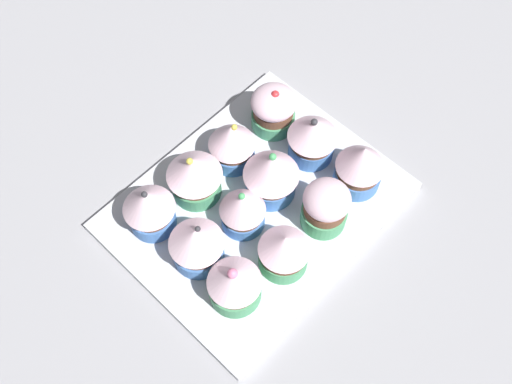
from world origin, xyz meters
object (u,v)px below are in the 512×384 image
Objects in this scene: cupcake_1 at (232,143)px; cupcake_2 at (195,175)px; baking_tray at (256,206)px; cupcake_11 at (235,283)px; cupcake_4 at (314,138)px; cupcake_8 at (360,166)px; cupcake_10 at (284,250)px; cupcake_7 at (195,243)px; cupcake_0 at (273,109)px; cupcake_3 at (149,208)px; cupcake_5 at (269,171)px; cupcake_9 at (326,206)px; cupcake_6 at (242,208)px.

cupcake_1 is 6.43cm from cupcake_2.
baking_tray is 4.77× the size of cupcake_11.
cupcake_4 is 6.82cm from cupcake_8.
cupcake_10 is 0.96× the size of cupcake_11.
cupcake_4 is 1.06× the size of cupcake_7.
cupcake_1 is at bearing -152.60° from cupcake_7.
cupcake_0 is at bearing -179.72° from cupcake_2.
cupcake_3 is 0.94× the size of cupcake_5.
cupcake_11 reaches higher than cupcake_10.
cupcake_10 is (-7.02, 14.74, -0.52)cm from cupcake_3.
cupcake_9 is (6.94, 0.49, -0.26)cm from cupcake_8.
cupcake_2 is 0.92× the size of cupcake_5.
cupcake_2 is 1.06× the size of cupcake_7.
cupcake_2 is at bearing -60.49° from baking_tray.
cupcake_0 is at bearing -87.23° from cupcake_8.
cupcake_7 is 0.92× the size of cupcake_8.
cupcake_7 is at bearing 46.77° from cupcake_2.
cupcake_6 is at bearing 11.37° from baking_tray.
cupcake_7 is at bearing 0.76° from cupcake_5.
cupcake_3 is at bearing -45.71° from cupcake_6.
cupcake_3 is 1.06× the size of cupcake_9.
cupcake_8 is 1.15× the size of cupcake_10.
cupcake_11 is at bearing 45.64° from cupcake_1.
cupcake_4 is at bearing -151.31° from cupcake_10.
cupcake_6 reaches higher than cupcake_7.
cupcake_6 is (13.07, 0.43, -0.05)cm from cupcake_4.
cupcake_0 is 0.90× the size of cupcake_6.
cupcake_6 is 9.68cm from cupcake_9.
cupcake_5 is at bearing -41.72° from cupcake_8.
cupcake_7 is (12.37, 6.41, -0.07)cm from cupcake_1.
cupcake_9 is at bearing 49.44° from cupcake_4.
cupcake_3 is at bearing -45.37° from cupcake_9.
baking_tray is 4.89× the size of cupcake_0.
cupcake_1 is at bearing -127.50° from cupcake_6.
cupcake_7 is 6.57cm from cupcake_11.
cupcake_11 is at bearing 32.19° from baking_tray.
cupcake_7 reaches higher than cupcake_10.
cupcake_8 is 6.96cm from cupcake_9.
cupcake_5 reaches higher than cupcake_0.
cupcake_3 is at bearing -19.50° from cupcake_4.
cupcake_5 reaches higher than baking_tray.
cupcake_0 is 0.91× the size of cupcake_4.
cupcake_4 is 1.13× the size of cupcake_10.
cupcake_6 reaches higher than cupcake_10.
baking_tray is at bearing -0.85° from cupcake_4.
cupcake_4 is 9.58cm from cupcake_9.
cupcake_8 is at bearing 178.24° from cupcake_11.
cupcake_10 is at bearing 2.63° from cupcake_8.
cupcake_5 is 7.98cm from cupcake_9.
cupcake_5 reaches higher than cupcake_3.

